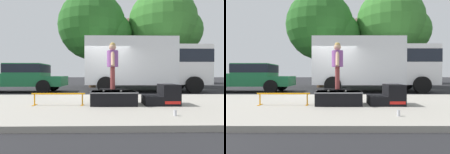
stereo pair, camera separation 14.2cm
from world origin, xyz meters
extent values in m
plane|color=black|center=(0.00, 0.00, 0.00)|extent=(140.00, 140.00, 0.00)
cube|color=gray|center=(0.00, -3.00, 0.06)|extent=(50.00, 5.00, 0.12)
cube|color=black|center=(0.28, -3.26, 0.31)|extent=(1.30, 0.78, 0.39)
cube|color=gray|center=(0.28, -3.26, 0.49)|extent=(1.32, 0.80, 0.03)
cube|color=black|center=(1.39, -3.26, 0.25)|extent=(0.49, 0.74, 0.26)
cube|color=black|center=(1.88, -3.26, 0.41)|extent=(0.49, 0.74, 0.59)
cube|color=red|center=(1.88, -3.64, 0.23)|extent=(0.43, 0.01, 0.08)
cylinder|color=orange|center=(-1.30, -3.34, 0.44)|extent=(1.52, 0.04, 0.04)
cylinder|color=orange|center=(-1.97, -3.34, 0.28)|extent=(0.04, 0.04, 0.32)
cube|color=orange|center=(-1.97, -3.34, 0.13)|extent=(0.06, 0.28, 0.01)
cylinder|color=orange|center=(-0.62, -3.34, 0.28)|extent=(0.04, 0.04, 0.32)
cube|color=orange|center=(-0.62, -3.34, 0.13)|extent=(0.06, 0.28, 0.01)
cube|color=black|center=(0.25, -3.31, 0.57)|extent=(0.80, 0.30, 0.02)
cylinder|color=silver|center=(0.51, -3.25, 0.53)|extent=(0.06, 0.04, 0.05)
cylinder|color=silver|center=(0.48, -3.43, 0.53)|extent=(0.06, 0.04, 0.05)
cylinder|color=silver|center=(0.01, -3.18, 0.53)|extent=(0.06, 0.04, 0.05)
cylinder|color=silver|center=(-0.01, -3.36, 0.53)|extent=(0.06, 0.04, 0.05)
cylinder|color=brown|center=(0.25, -3.23, 0.90)|extent=(0.13, 0.13, 0.64)
cylinder|color=brown|center=(0.25, -3.39, 0.90)|extent=(0.13, 0.13, 0.64)
cylinder|color=#8C4C99|center=(0.25, -3.31, 1.45)|extent=(0.33, 0.33, 0.46)
cylinder|color=tan|center=(0.25, -3.10, 1.43)|extent=(0.10, 0.28, 0.44)
cylinder|color=tan|center=(0.25, -3.51, 1.43)|extent=(0.10, 0.28, 0.44)
sphere|color=tan|center=(0.25, -3.31, 1.78)|extent=(0.20, 0.20, 0.20)
sphere|color=tan|center=(0.25, -3.31, 1.83)|extent=(0.17, 0.17, 0.17)
cylinder|color=silver|center=(1.53, -4.76, 0.18)|extent=(0.07, 0.07, 0.12)
cylinder|color=silver|center=(1.53, -4.76, 0.24)|extent=(0.06, 0.06, 0.00)
cube|color=white|center=(1.38, 2.20, 1.75)|extent=(5.00, 2.35, 2.60)
cube|color=white|center=(4.83, 2.20, 1.55)|extent=(1.90, 2.16, 2.20)
cube|color=black|center=(4.83, 2.20, 2.03)|extent=(1.92, 2.19, 0.70)
cylinder|color=black|center=(4.68, 3.38, 0.45)|extent=(0.90, 0.28, 0.90)
cylinder|color=black|center=(4.68, 1.03, 0.45)|extent=(0.90, 0.28, 0.90)
cylinder|color=black|center=(-0.01, 3.38, 0.45)|extent=(0.90, 0.28, 0.90)
cylinder|color=black|center=(-0.01, 1.03, 0.45)|extent=(0.90, 0.28, 0.90)
cube|color=#196638|center=(-2.93, 2.03, 0.64)|extent=(1.10, 1.85, 0.55)
cube|color=#196638|center=(-4.48, 2.03, 0.98)|extent=(2.00, 1.85, 1.25)
cube|color=black|center=(-4.48, 2.03, 1.33)|extent=(2.02, 1.87, 0.45)
cylinder|color=black|center=(-3.29, 2.96, 0.36)|extent=(0.72, 0.24, 0.72)
cylinder|color=black|center=(-3.29, 1.11, 0.36)|extent=(0.72, 0.24, 0.72)
cylinder|color=brown|center=(4.41, 6.05, 1.72)|extent=(0.56, 0.56, 3.44)
sphere|color=#387A2D|center=(4.41, 6.05, 5.16)|extent=(5.31, 5.31, 5.31)
sphere|color=#387A2D|center=(5.87, 6.05, 4.50)|extent=(3.45, 3.45, 3.45)
cylinder|color=brown|center=(-1.13, 5.88, 1.55)|extent=(0.56, 0.56, 3.10)
sphere|color=#286623|center=(-1.13, 5.88, 4.81)|extent=(5.26, 5.26, 5.26)
sphere|color=#286623|center=(0.31, 5.88, 4.15)|extent=(3.42, 3.42, 3.42)
cube|color=silver|center=(3.38, 14.47, 3.00)|extent=(9.00, 7.50, 6.00)
cube|color=#B2ADA3|center=(3.38, 10.47, 1.40)|extent=(9.00, 0.50, 2.80)
pyramid|color=#473328|center=(3.38, 14.47, 7.20)|extent=(9.54, 7.95, 2.40)
camera|label=1|loc=(0.12, -8.58, 0.98)|focal=29.45mm
camera|label=2|loc=(0.26, -8.58, 0.98)|focal=29.45mm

